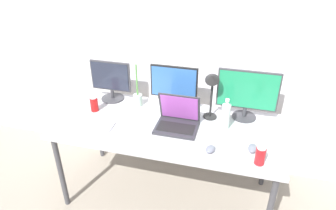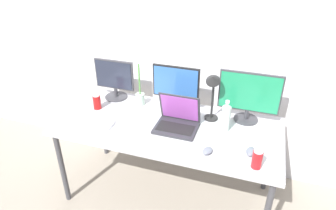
{
  "view_description": "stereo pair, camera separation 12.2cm",
  "coord_description": "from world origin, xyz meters",
  "px_view_note": "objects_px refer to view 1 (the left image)",
  "views": [
    {
      "loc": [
        0.52,
        -1.92,
        2.04
      ],
      "look_at": [
        0.0,
        0.0,
        0.92
      ],
      "focal_mm": 32.0,
      "sensor_mm": 36.0,
      "label": 1
    },
    {
      "loc": [
        0.63,
        -1.88,
        2.04
      ],
      "look_at": [
        0.0,
        0.0,
        0.92
      ],
      "focal_mm": 32.0,
      "sensor_mm": 36.0,
      "label": 2
    }
  ],
  "objects_px": {
    "water_bottle": "(226,115)",
    "soda_can_near_keyboard": "(260,156)",
    "mouse_by_keyboard": "(252,148)",
    "monitor_right": "(247,93)",
    "monitor_center": "(174,87)",
    "laptop_silver": "(178,120)",
    "work_desk": "(168,131)",
    "monitor_left": "(111,80)",
    "keyboard_main": "(87,124)",
    "desk_lamp": "(212,87)",
    "bamboo_vase": "(138,98)",
    "mouse_by_laptop": "(210,149)",
    "soda_can_by_laptop": "(94,104)"
  },
  "relations": [
    {
      "from": "water_bottle",
      "to": "soda_can_near_keyboard",
      "type": "distance_m",
      "value": 0.45
    },
    {
      "from": "mouse_by_keyboard",
      "to": "soda_can_near_keyboard",
      "type": "distance_m",
      "value": 0.15
    },
    {
      "from": "monitor_right",
      "to": "soda_can_near_keyboard",
      "type": "bearing_deg",
      "value": -77.75
    },
    {
      "from": "monitor_right",
      "to": "mouse_by_keyboard",
      "type": "bearing_deg",
      "value": -79.92
    },
    {
      "from": "monitor_right",
      "to": "monitor_center",
      "type": "bearing_deg",
      "value": -179.67
    },
    {
      "from": "laptop_silver",
      "to": "work_desk",
      "type": "bearing_deg",
      "value": 179.08
    },
    {
      "from": "monitor_left",
      "to": "mouse_by_keyboard",
      "type": "distance_m",
      "value": 1.34
    },
    {
      "from": "monitor_left",
      "to": "keyboard_main",
      "type": "bearing_deg",
      "value": -91.37
    },
    {
      "from": "soda_can_near_keyboard",
      "to": "desk_lamp",
      "type": "bearing_deg",
      "value": 131.19
    },
    {
      "from": "mouse_by_keyboard",
      "to": "bamboo_vase",
      "type": "bearing_deg",
      "value": 161.92
    },
    {
      "from": "mouse_by_laptop",
      "to": "monitor_right",
      "type": "bearing_deg",
      "value": 83.3
    },
    {
      "from": "soda_can_near_keyboard",
      "to": "bamboo_vase",
      "type": "bearing_deg",
      "value": 152.93
    },
    {
      "from": "monitor_center",
      "to": "work_desk",
      "type": "bearing_deg",
      "value": -85.33
    },
    {
      "from": "monitor_center",
      "to": "monitor_right",
      "type": "relative_size",
      "value": 0.83
    },
    {
      "from": "bamboo_vase",
      "to": "monitor_right",
      "type": "bearing_deg",
      "value": 2.17
    },
    {
      "from": "laptop_silver",
      "to": "mouse_by_keyboard",
      "type": "distance_m",
      "value": 0.6
    },
    {
      "from": "work_desk",
      "to": "laptop_silver",
      "type": "relative_size",
      "value": 5.44
    },
    {
      "from": "mouse_by_laptop",
      "to": "soda_can_by_laptop",
      "type": "height_order",
      "value": "soda_can_by_laptop"
    },
    {
      "from": "work_desk",
      "to": "desk_lamp",
      "type": "relative_size",
      "value": 4.02
    },
    {
      "from": "monitor_left",
      "to": "mouse_by_laptop",
      "type": "bearing_deg",
      "value": -28.85
    },
    {
      "from": "work_desk",
      "to": "monitor_left",
      "type": "height_order",
      "value": "monitor_left"
    },
    {
      "from": "monitor_left",
      "to": "monitor_center",
      "type": "xyz_separation_m",
      "value": [
        0.58,
        -0.02,
        0.02
      ]
    },
    {
      "from": "desk_lamp",
      "to": "soda_can_by_laptop",
      "type": "bearing_deg",
      "value": -173.9
    },
    {
      "from": "work_desk",
      "to": "keyboard_main",
      "type": "height_order",
      "value": "keyboard_main"
    },
    {
      "from": "monitor_left",
      "to": "soda_can_by_laptop",
      "type": "relative_size",
      "value": 2.91
    },
    {
      "from": "laptop_silver",
      "to": "desk_lamp",
      "type": "bearing_deg",
      "value": 35.11
    },
    {
      "from": "water_bottle",
      "to": "desk_lamp",
      "type": "xyz_separation_m",
      "value": [
        -0.13,
        0.09,
        0.18
      ]
    },
    {
      "from": "mouse_by_keyboard",
      "to": "water_bottle",
      "type": "xyz_separation_m",
      "value": [
        -0.22,
        0.23,
        0.1
      ]
    },
    {
      "from": "water_bottle",
      "to": "desk_lamp",
      "type": "distance_m",
      "value": 0.24
    },
    {
      "from": "monitor_center",
      "to": "soda_can_near_keyboard",
      "type": "bearing_deg",
      "value": -37.91
    },
    {
      "from": "work_desk",
      "to": "soda_can_by_laptop",
      "type": "bearing_deg",
      "value": 175.3
    },
    {
      "from": "water_bottle",
      "to": "laptop_silver",
      "type": "bearing_deg",
      "value": -168.52
    },
    {
      "from": "monitor_left",
      "to": "soda_can_near_keyboard",
      "type": "xyz_separation_m",
      "value": [
        1.3,
        -0.58,
        -0.12
      ]
    },
    {
      "from": "monitor_left",
      "to": "monitor_center",
      "type": "distance_m",
      "value": 0.58
    },
    {
      "from": "laptop_silver",
      "to": "soda_can_by_laptop",
      "type": "distance_m",
      "value": 0.74
    },
    {
      "from": "keyboard_main",
      "to": "water_bottle",
      "type": "height_order",
      "value": "water_bottle"
    },
    {
      "from": "keyboard_main",
      "to": "soda_can_by_laptop",
      "type": "distance_m",
      "value": 0.24
    },
    {
      "from": "monitor_left",
      "to": "bamboo_vase",
      "type": "bearing_deg",
      "value": -11.16
    },
    {
      "from": "work_desk",
      "to": "soda_can_by_laptop",
      "type": "distance_m",
      "value": 0.68
    },
    {
      "from": "monitor_right",
      "to": "soda_can_by_laptop",
      "type": "relative_size",
      "value": 3.8
    },
    {
      "from": "laptop_silver",
      "to": "water_bottle",
      "type": "distance_m",
      "value": 0.37
    },
    {
      "from": "monitor_left",
      "to": "mouse_by_keyboard",
      "type": "relative_size",
      "value": 3.48
    },
    {
      "from": "work_desk",
      "to": "soda_can_near_keyboard",
      "type": "xyz_separation_m",
      "value": [
        0.7,
        -0.29,
        0.12
      ]
    },
    {
      "from": "keyboard_main",
      "to": "monitor_left",
      "type": "bearing_deg",
      "value": 86.56
    },
    {
      "from": "water_bottle",
      "to": "mouse_by_keyboard",
      "type": "bearing_deg",
      "value": -47.01
    },
    {
      "from": "mouse_by_keyboard",
      "to": "water_bottle",
      "type": "bearing_deg",
      "value": 136.78
    },
    {
      "from": "monitor_center",
      "to": "mouse_by_laptop",
      "type": "distance_m",
      "value": 0.67
    },
    {
      "from": "monitor_center",
      "to": "desk_lamp",
      "type": "xyz_separation_m",
      "value": [
        0.33,
        -0.11,
        0.09
      ]
    },
    {
      "from": "laptop_silver",
      "to": "desk_lamp",
      "type": "relative_size",
      "value": 0.74
    },
    {
      "from": "bamboo_vase",
      "to": "monitor_center",
      "type": "bearing_deg",
      "value": 5.65
    }
  ]
}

